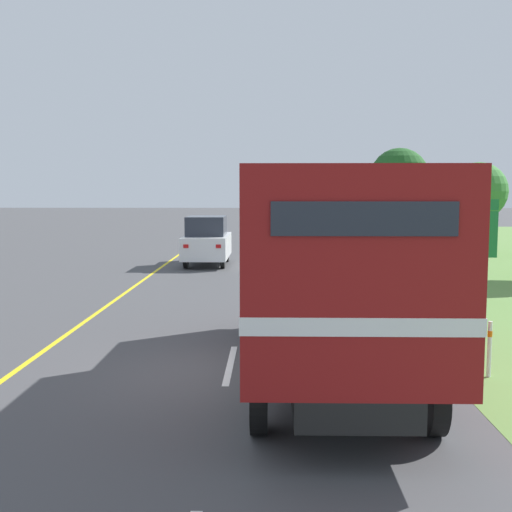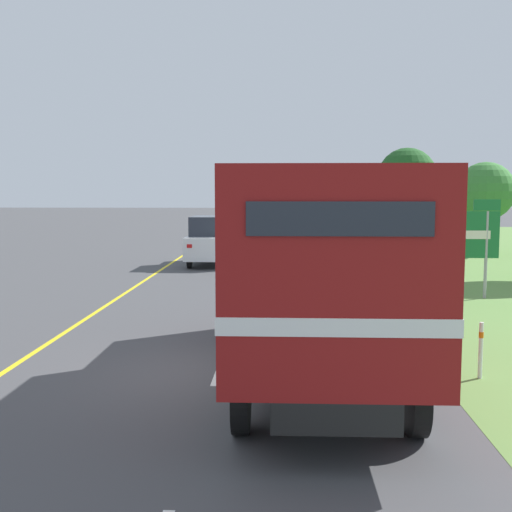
% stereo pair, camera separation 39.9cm
% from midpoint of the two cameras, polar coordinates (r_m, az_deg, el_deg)
% --- Properties ---
extents(ground_plane, '(200.00, 200.00, 0.00)m').
position_cam_midpoint_polar(ground_plane, '(11.19, -3.52, -10.35)').
color(ground_plane, '#444447').
extents(edge_line_yellow, '(0.12, 59.75, 0.01)m').
position_cam_midpoint_polar(edge_line_yellow, '(25.49, -9.17, -1.21)').
color(edge_line_yellow, yellow).
rests_on(edge_line_yellow, ground).
extents(centre_dash_near, '(0.12, 2.60, 0.01)m').
position_cam_midpoint_polar(centre_dash_near, '(11.72, -3.29, -9.58)').
color(centre_dash_near, white).
rests_on(centre_dash_near, ground).
extents(centre_dash_mid_a, '(0.12, 2.60, 0.01)m').
position_cam_midpoint_polar(centre_dash_mid_a, '(18.15, -1.63, -4.01)').
color(centre_dash_mid_a, white).
rests_on(centre_dash_mid_a, ground).
extents(centre_dash_mid_b, '(0.12, 2.60, 0.01)m').
position_cam_midpoint_polar(centre_dash_mid_b, '(24.67, -0.86, -1.37)').
color(centre_dash_mid_b, white).
rests_on(centre_dash_mid_b, ground).
extents(centre_dash_far, '(0.12, 2.60, 0.01)m').
position_cam_midpoint_polar(centre_dash_far, '(31.23, -0.41, 0.17)').
color(centre_dash_far, white).
rests_on(centre_dash_far, ground).
extents(centre_dash_farthest, '(0.12, 2.60, 0.01)m').
position_cam_midpoint_polar(centre_dash_farthest, '(37.80, -0.12, 1.17)').
color(centre_dash_farthest, white).
rests_on(centre_dash_farthest, ground).
extents(horse_trailer_truck, '(2.61, 8.15, 3.40)m').
position_cam_midpoint_polar(horse_trailer_truck, '(10.55, 5.47, -0.69)').
color(horse_trailer_truck, black).
rests_on(horse_trailer_truck, ground).
extents(lead_car_white, '(1.80, 3.88, 2.04)m').
position_cam_midpoint_polar(lead_car_white, '(26.72, -4.81, 1.36)').
color(lead_car_white, black).
rests_on(lead_car_white, ground).
extents(highway_sign, '(2.36, 0.09, 2.86)m').
position_cam_midpoint_polar(highway_sign, '(19.40, 16.96, 1.72)').
color(highway_sign, '#9E9EA3').
rests_on(highway_sign, ground).
extents(roadside_tree_mid, '(2.82, 2.82, 4.46)m').
position_cam_midpoint_polar(roadside_tree_mid, '(33.04, 18.80, 5.42)').
color(roadside_tree_mid, brown).
rests_on(roadside_tree_mid, ground).
extents(roadside_tree_far, '(3.48, 3.48, 5.59)m').
position_cam_midpoint_polar(roadside_tree_far, '(39.16, 12.32, 6.82)').
color(roadside_tree_far, brown).
rests_on(roadside_tree_far, ground).
extents(delineator_post, '(0.08, 0.08, 0.95)m').
position_cam_midpoint_polar(delineator_post, '(11.43, 19.10, -7.70)').
color(delineator_post, white).
rests_on(delineator_post, ground).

